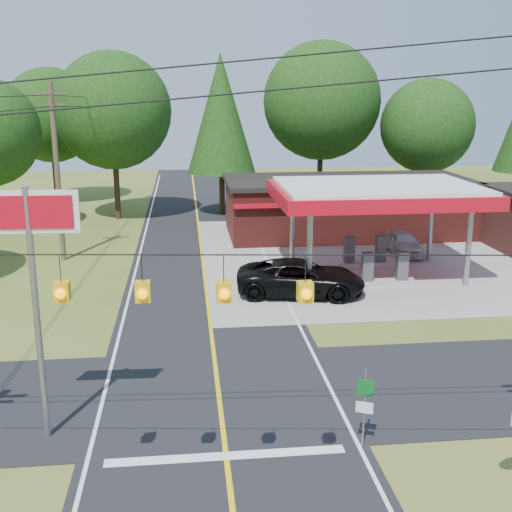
{
  "coord_description": "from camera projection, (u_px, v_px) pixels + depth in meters",
  "views": [
    {
      "loc": [
        -0.91,
        -18.97,
        9.65
      ],
      "look_at": [
        2.0,
        7.0,
        2.8
      ],
      "focal_mm": 45.0,
      "sensor_mm": 36.0,
      "label": 1
    }
  ],
  "objects": [
    {
      "name": "ground",
      "position": [
        219.0,
        395.0,
        20.78
      ],
      "size": [
        120.0,
        120.0,
        0.0
      ],
      "primitive_type": "plane",
      "color": "#4B5F21",
      "rests_on": "ground"
    },
    {
      "name": "main_highway",
      "position": [
        219.0,
        395.0,
        20.78
      ],
      "size": [
        8.0,
        120.0,
        0.02
      ],
      "primitive_type": "cube",
      "color": "black",
      "rests_on": "ground"
    },
    {
      "name": "cross_road",
      "position": [
        219.0,
        395.0,
        20.77
      ],
      "size": [
        70.0,
        7.0,
        0.02
      ],
      "primitive_type": "cube",
      "color": "black",
      "rests_on": "ground"
    },
    {
      "name": "lane_center_yellow",
      "position": [
        219.0,
        395.0,
        20.77
      ],
      "size": [
        0.15,
        110.0,
        0.0
      ],
      "primitive_type": "cube",
      "color": "yellow",
      "rests_on": "main_highway"
    },
    {
      "name": "gas_canopy",
      "position": [
        377.0,
        196.0,
        33.16
      ],
      "size": [
        10.6,
        7.4,
        4.88
      ],
      "color": "gray",
      "rests_on": "ground"
    },
    {
      "name": "convenience_store",
      "position": [
        347.0,
        206.0,
        43.46
      ],
      "size": [
        16.4,
        7.55,
        3.8
      ],
      "color": "maroon",
      "rests_on": "ground"
    },
    {
      "name": "utility_pole_far_left",
      "position": [
        57.0,
        170.0,
        35.9
      ],
      "size": [
        1.8,
        0.3,
        10.0
      ],
      "color": "#473828",
      "rests_on": "ground"
    },
    {
      "name": "utility_pole_north",
      "position": [
        115.0,
        150.0,
        52.52
      ],
      "size": [
        0.3,
        0.3,
        9.5
      ],
      "color": "#473828",
      "rests_on": "ground"
    },
    {
      "name": "overhead_beacons",
      "position": [
        182.0,
        259.0,
        13.33
      ],
      "size": [
        17.04,
        2.04,
        1.03
      ],
      "color": "black",
      "rests_on": "ground"
    },
    {
      "name": "treeline_backdrop",
      "position": [
        209.0,
        122.0,
        42.05
      ],
      "size": [
        70.27,
        51.59,
        13.3
      ],
      "color": "#332316",
      "rests_on": "ground"
    },
    {
      "name": "suv_car",
      "position": [
        301.0,
        278.0,
        30.66
      ],
      "size": [
        7.13,
        7.13,
        1.69
      ],
      "primitive_type": "imported",
      "rotation": [
        0.0,
        0.0,
        1.38
      ],
      "color": "black",
      "rests_on": "ground"
    },
    {
      "name": "sedan_car",
      "position": [
        404.0,
        243.0,
        38.24
      ],
      "size": [
        4.16,
        4.16,
        1.36
      ],
      "primitive_type": "imported",
      "rotation": [
        0.0,
        0.0,
        -0.04
      ],
      "color": "silver",
      "rests_on": "ground"
    },
    {
      "name": "big_stop_sign",
      "position": [
        31.0,
        255.0,
        16.94
      ],
      "size": [
        2.68,
        0.22,
        7.2
      ],
      "color": "gray",
      "rests_on": "ground"
    },
    {
      "name": "route_sign_post",
      "position": [
        365.0,
        401.0,
        17.45
      ],
      "size": [
        0.45,
        0.22,
        2.33
      ],
      "color": "gray",
      "rests_on": "ground"
    }
  ]
}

